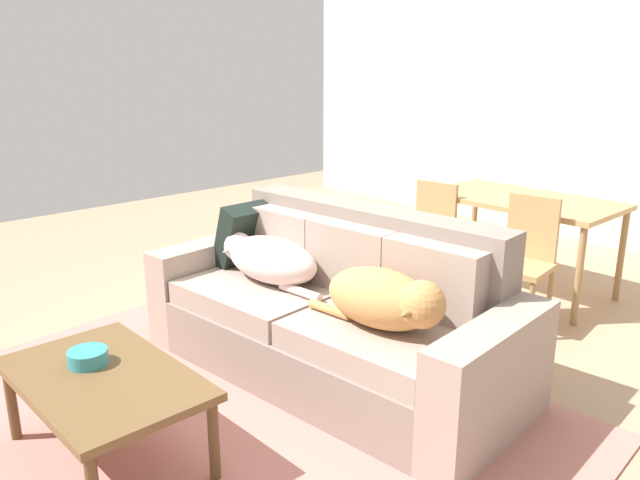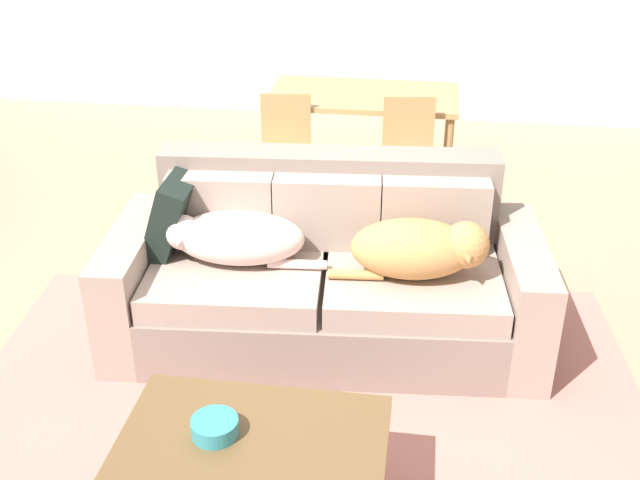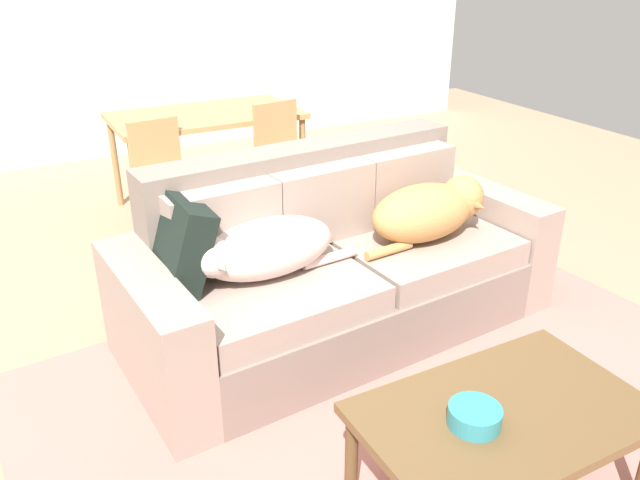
# 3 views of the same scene
# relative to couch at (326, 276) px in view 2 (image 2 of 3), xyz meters

# --- Properties ---
(ground_plane) EXTENTS (10.00, 10.00, 0.00)m
(ground_plane) POSITION_rel_couch_xyz_m (-0.17, -0.12, -0.36)
(ground_plane) COLOR tan
(area_rug) EXTENTS (3.60, 3.11, 0.01)m
(area_rug) POSITION_rel_couch_xyz_m (0.01, -0.93, -0.35)
(area_rug) COLOR tan
(area_rug) RESTS_ON ground
(couch) EXTENTS (2.38, 1.17, 0.96)m
(couch) POSITION_rel_couch_xyz_m (0.00, 0.00, 0.00)
(couch) COLOR gray
(couch) RESTS_ON ground
(dog_on_left_cushion) EXTENTS (0.85, 0.40, 0.28)m
(dog_on_left_cushion) POSITION_rel_couch_xyz_m (-0.47, -0.14, 0.27)
(dog_on_left_cushion) COLOR beige
(dog_on_left_cushion) RESTS_ON couch
(dog_on_right_cushion) EXTENTS (0.80, 0.42, 0.31)m
(dog_on_right_cushion) POSITION_rel_couch_xyz_m (0.51, -0.14, 0.29)
(dog_on_right_cushion) COLOR tan
(dog_on_right_cushion) RESTS_ON couch
(throw_pillow_by_left_arm) EXTENTS (0.29, 0.44, 0.46)m
(throw_pillow_by_left_arm) POSITION_rel_couch_xyz_m (-0.84, -0.01, 0.32)
(throw_pillow_by_left_arm) COLOR black
(throw_pillow_by_left_arm) RESTS_ON couch
(coffee_table) EXTENTS (1.04, 0.65, 0.44)m
(coffee_table) POSITION_rel_couch_xyz_m (-0.09, -1.40, 0.04)
(coffee_table) COLOR brown
(coffee_table) RESTS_ON ground
(bowl_on_coffee_table) EXTENTS (0.19, 0.19, 0.07)m
(bowl_on_coffee_table) POSITION_rel_couch_xyz_m (-0.24, -1.41, 0.12)
(bowl_on_coffee_table) COLOR teal
(bowl_on_coffee_table) RESTS_ON coffee_table
(dining_table) EXTENTS (1.43, 0.81, 0.76)m
(dining_table) POSITION_rel_couch_xyz_m (0.00, 2.07, 0.33)
(dining_table) COLOR tan
(dining_table) RESTS_ON ground
(dining_chair_near_left) EXTENTS (0.44, 0.44, 0.87)m
(dining_chair_near_left) POSITION_rel_couch_xyz_m (-0.51, 1.52, 0.14)
(dining_chair_near_left) COLOR tan
(dining_chair_near_left) RESTS_ON ground
(dining_chair_near_right) EXTENTS (0.45, 0.45, 0.91)m
(dining_chair_near_right) POSITION_rel_couch_xyz_m (0.38, 1.46, 0.15)
(dining_chair_near_right) COLOR tan
(dining_chair_near_right) RESTS_ON ground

